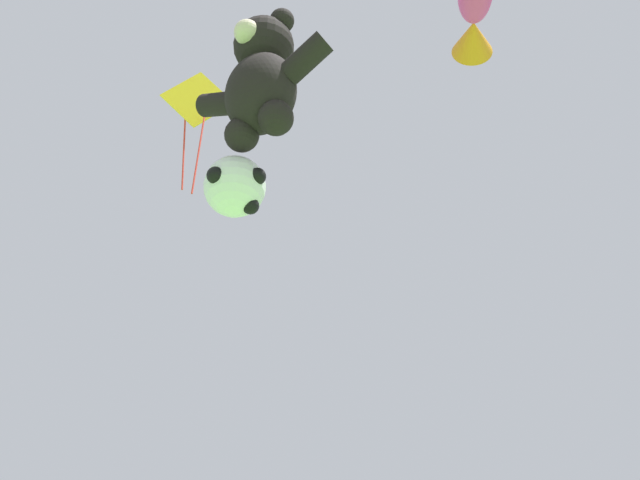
% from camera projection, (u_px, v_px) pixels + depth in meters
% --- Properties ---
extents(teddy_bear_kite, '(2.36, 1.04, 2.40)m').
position_uv_depth(teddy_bear_kite, '(261.00, 78.00, 10.24)').
color(teddy_bear_kite, black).
extents(soccer_ball_kite, '(0.95, 0.94, 0.87)m').
position_uv_depth(soccer_ball_kite, '(235.00, 187.00, 9.77)').
color(soccer_ball_kite, white).
extents(fish_kite_magenta, '(1.49, 2.05, 0.76)m').
position_uv_depth(fish_kite_magenta, '(474.00, 16.00, 12.72)').
color(fish_kite_magenta, '#E53F9E').
extents(diamond_kite, '(0.98, 0.92, 2.85)m').
position_uv_depth(diamond_kite, '(197.00, 107.00, 12.56)').
color(diamond_kite, yellow).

